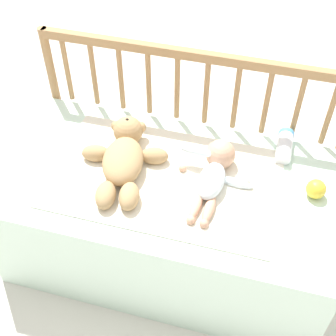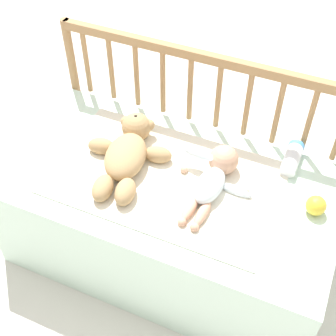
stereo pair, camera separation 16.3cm
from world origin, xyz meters
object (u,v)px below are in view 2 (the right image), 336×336
object	(u,v)px
teddy_bear	(127,153)
baby	(214,177)
toy_ball	(316,205)
baby_bottle	(293,156)

from	to	relation	value
teddy_bear	baby	xyz separation A→B (m)	(0.33, 0.02, -0.00)
toy_ball	baby	bearing A→B (deg)	-176.42
teddy_bear	baby_bottle	distance (m)	0.61
teddy_bear	baby	distance (m)	0.33
teddy_bear	toy_ball	xyz separation A→B (m)	(0.68, 0.04, -0.01)
teddy_bear	baby_bottle	world-z (taller)	teddy_bear
teddy_bear	toy_ball	distance (m)	0.68
teddy_bear	baby_bottle	size ratio (longest dim) A/B	2.37
teddy_bear	toy_ball	bearing A→B (deg)	3.58
baby	toy_ball	bearing A→B (deg)	3.58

